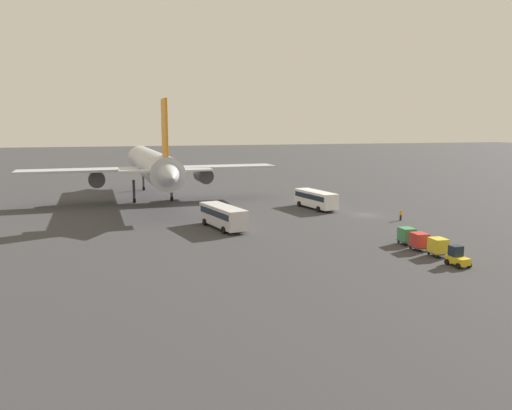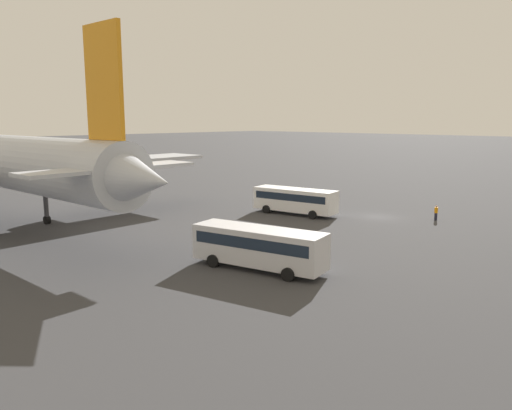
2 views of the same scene
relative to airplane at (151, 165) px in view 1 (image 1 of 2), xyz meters
name	(u,v)px [view 1 (image 1 of 2)]	position (x,y,z in m)	size (l,w,h in m)	color
ground_plane	(366,215)	(-26.33, -32.12, -6.99)	(600.00, 600.00, 0.00)	#38383A
airplane	(151,165)	(0.00, 0.00, 0.00)	(55.97, 48.19, 18.59)	#B2B7C1
shuttle_bus_near	(316,198)	(-18.04, -26.80, -5.12)	(10.66, 4.34, 3.12)	white
shuttle_bus_far	(223,215)	(-30.05, -7.23, -5.07)	(11.03, 4.93, 3.21)	silver
baggage_tug	(457,257)	(-56.00, -26.27, -6.05)	(2.45, 1.71, 2.10)	gold
worker_person	(401,215)	(-32.18, -34.89, -6.12)	(0.38, 0.38, 1.74)	#1E1E2D
cargo_cart_yellow	(438,246)	(-52.14, -26.78, -5.80)	(2.09, 1.80, 2.06)	#38383D
cargo_cart_red	(419,240)	(-49.13, -26.43, -5.80)	(2.09, 1.80, 2.06)	#38383D
cargo_cart_green	(407,235)	(-46.11, -26.72, -5.80)	(2.09, 1.80, 2.06)	#38383D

